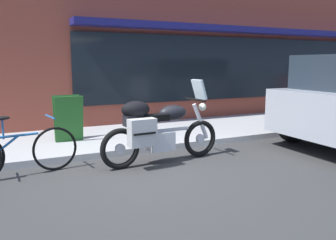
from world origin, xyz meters
The scene contains 5 objects.
ground_plane centered at (0.00, 0.00, 0.00)m, with size 80.00×80.00×0.00m, color #343434.
storefront_building centered at (8.06, 4.04, 3.61)m, with size 24.13×0.90×7.39m.
touring_motorcycle centered at (0.35, 0.50, 0.61)m, with size 2.24×0.75×1.42m.
parked_bicycle centered at (-1.80, 0.81, 0.38)m, with size 1.77×0.48×0.94m.
sandwich_board_sign centered at (-0.76, 2.42, 0.59)m, with size 0.55×0.41×0.93m.
Camera 1 is at (-2.02, -4.74, 1.70)m, focal length 37.23 mm.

